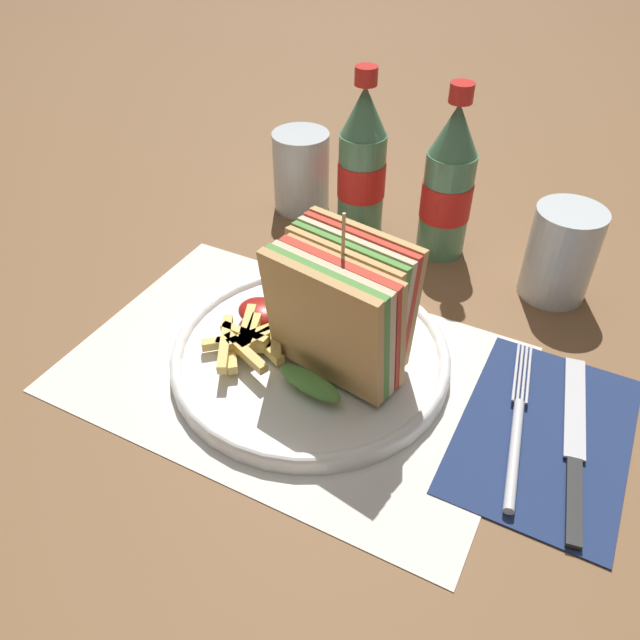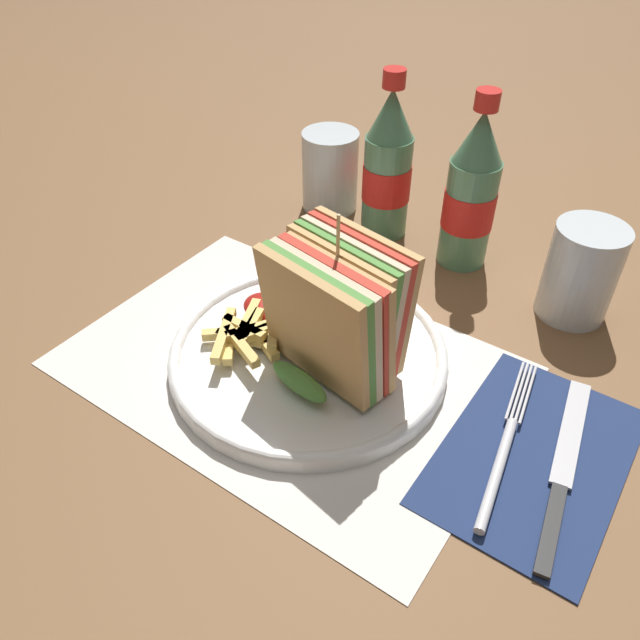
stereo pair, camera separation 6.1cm
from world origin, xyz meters
name	(u,v)px [view 1 (the left image)]	position (x,y,z in m)	size (l,w,h in m)	color
ground_plane	(284,357)	(0.00, 0.00, 0.00)	(4.00, 4.00, 0.00)	brown
placemat	(292,369)	(0.02, -0.01, 0.00)	(0.42, 0.29, 0.00)	silver
plate_main	(311,355)	(0.03, 0.01, 0.01)	(0.27, 0.27, 0.02)	white
club_sandwich	(341,311)	(0.06, 0.00, 0.08)	(0.13, 0.12, 0.16)	tan
fries_pile	(248,339)	(-0.03, -0.02, 0.03)	(0.08, 0.10, 0.02)	#E5C166
ketchup_blob	(261,311)	(-0.04, 0.02, 0.03)	(0.05, 0.04, 0.02)	maroon
napkin	(544,433)	(0.25, 0.02, 0.00)	(0.14, 0.21, 0.00)	navy
fork	(516,434)	(0.23, 0.00, 0.01)	(0.05, 0.20, 0.01)	silver
knife	(575,442)	(0.28, 0.02, 0.01)	(0.05, 0.21, 0.00)	black
coke_bottle_near	(362,165)	(-0.04, 0.26, 0.09)	(0.06, 0.06, 0.21)	#4C7F5B
coke_bottle_far	(448,185)	(0.07, 0.26, 0.09)	(0.06, 0.06, 0.21)	#4C7F5B
glass_near	(559,258)	(0.21, 0.23, 0.05)	(0.07, 0.07, 0.10)	silver
glass_far	(301,176)	(-0.13, 0.27, 0.05)	(0.07, 0.07, 0.10)	silver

